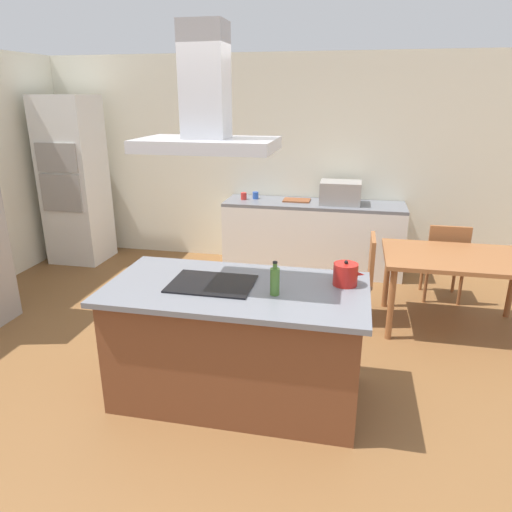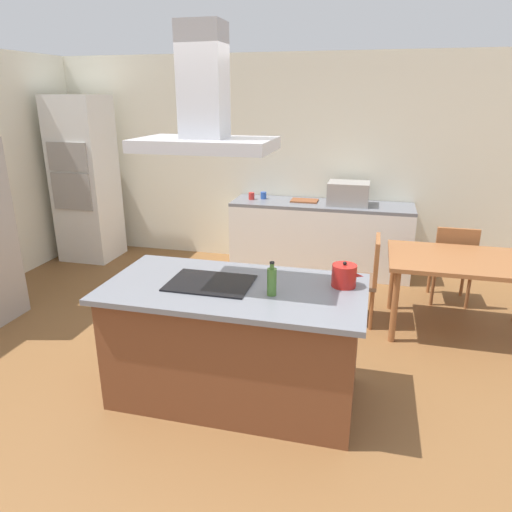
# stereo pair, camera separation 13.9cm
# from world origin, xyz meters

# --- Properties ---
(ground) EXTENTS (16.00, 16.00, 0.00)m
(ground) POSITION_xyz_m (0.00, 1.50, 0.00)
(ground) COLOR brown
(wall_back) EXTENTS (7.20, 0.10, 2.70)m
(wall_back) POSITION_xyz_m (0.00, 3.25, 1.35)
(wall_back) COLOR silver
(wall_back) RESTS_ON ground
(kitchen_island) EXTENTS (1.88, 0.97, 0.90)m
(kitchen_island) POSITION_xyz_m (0.00, 0.00, 0.45)
(kitchen_island) COLOR brown
(kitchen_island) RESTS_ON ground
(cooktop) EXTENTS (0.60, 0.44, 0.01)m
(cooktop) POSITION_xyz_m (-0.18, 0.00, 0.91)
(cooktop) COLOR black
(cooktop) RESTS_ON kitchen_island
(tea_kettle) EXTENTS (0.23, 0.18, 0.19)m
(tea_kettle) POSITION_xyz_m (0.76, 0.19, 0.98)
(tea_kettle) COLOR #B21E19
(tea_kettle) RESTS_ON kitchen_island
(olive_oil_bottle) EXTENTS (0.07, 0.07, 0.24)m
(olive_oil_bottle) POSITION_xyz_m (0.29, -0.09, 1.00)
(olive_oil_bottle) COLOR #47722D
(olive_oil_bottle) RESTS_ON kitchen_island
(back_counter) EXTENTS (2.27, 0.62, 0.90)m
(back_counter) POSITION_xyz_m (0.29, 2.88, 0.45)
(back_counter) COLOR white
(back_counter) RESTS_ON ground
(countertop_microwave) EXTENTS (0.50, 0.38, 0.28)m
(countertop_microwave) POSITION_xyz_m (0.62, 2.88, 1.04)
(countertop_microwave) COLOR #9E9993
(countertop_microwave) RESTS_ON back_counter
(coffee_mug_red) EXTENTS (0.08, 0.08, 0.09)m
(coffee_mug_red) POSITION_xyz_m (-0.62, 2.88, 0.95)
(coffee_mug_red) COLOR red
(coffee_mug_red) RESTS_ON back_counter
(coffee_mug_blue) EXTENTS (0.08, 0.08, 0.09)m
(coffee_mug_blue) POSITION_xyz_m (-0.48, 2.96, 0.95)
(coffee_mug_blue) COLOR #2D56B2
(coffee_mug_blue) RESTS_ON back_counter
(cutting_board) EXTENTS (0.34, 0.24, 0.02)m
(cutting_board) POSITION_xyz_m (0.07, 2.93, 0.91)
(cutting_board) COLOR brown
(cutting_board) RESTS_ON back_counter
(wall_oven_stack) EXTENTS (0.70, 0.66, 2.20)m
(wall_oven_stack) POSITION_xyz_m (-2.90, 2.65, 1.10)
(wall_oven_stack) COLOR white
(wall_oven_stack) RESTS_ON ground
(dining_table) EXTENTS (1.40, 0.90, 0.75)m
(dining_table) POSITION_xyz_m (1.81, 1.51, 0.67)
(dining_table) COLOR #995B33
(dining_table) RESTS_ON ground
(chair_facing_back_wall) EXTENTS (0.42, 0.42, 0.89)m
(chair_facing_back_wall) POSITION_xyz_m (1.81, 2.18, 0.51)
(chair_facing_back_wall) COLOR brown
(chair_facing_back_wall) RESTS_ON ground
(chair_at_left_end) EXTENTS (0.42, 0.42, 0.89)m
(chair_at_left_end) POSITION_xyz_m (0.89, 1.51, 0.51)
(chair_at_left_end) COLOR brown
(chair_at_left_end) RESTS_ON ground
(range_hood) EXTENTS (0.90, 0.55, 0.78)m
(range_hood) POSITION_xyz_m (-0.18, 0.00, 2.10)
(range_hood) COLOR #ADADB2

